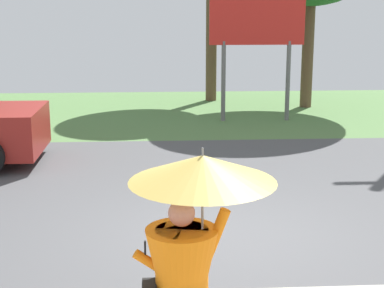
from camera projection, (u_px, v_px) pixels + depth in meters
The scene contains 3 objects.
ground_plane at pixel (204, 179), 11.50m from camera, with size 40.00×22.00×0.20m.
monk_pedestrian at pixel (188, 260), 4.95m from camera, with size 1.19×1.19×2.13m.
roadside_billboard at pixel (257, 28), 16.31m from camera, with size 2.60×0.12×3.50m.
Camera 1 is at (-0.89, -8.06, 3.25)m, focal length 56.35 mm.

